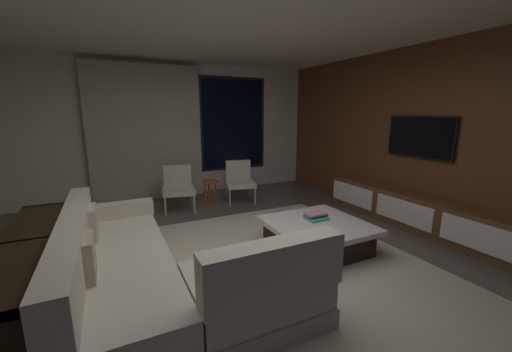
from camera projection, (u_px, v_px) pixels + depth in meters
The scene contains 14 objects.
floor at pixel (248, 272), 3.31m from camera, with size 9.20×9.20×0.00m, color #564C44.
back_wall_with_window at pixel (171, 131), 6.18m from camera, with size 6.60×0.30×2.70m.
media_wall at pixel (441, 138), 4.35m from camera, with size 0.12×7.80×2.70m.
ceiling at pixel (246, 1), 2.75m from camera, with size 8.20×8.20×0.00m, color silver.
area_rug at pixel (280, 269), 3.37m from camera, with size 3.20×3.80×0.01m, color beige.
sectional_couch at pixel (152, 274), 2.72m from camera, with size 1.98×2.50×0.82m.
coffee_table at pixel (317, 236), 3.82m from camera, with size 1.16×1.16×0.36m.
book_stack_on_coffee_table at pixel (316, 216), 3.90m from camera, with size 0.29×0.21×0.09m.
accent_chair_near_window at pixel (239, 179), 5.90m from camera, with size 0.66×0.67×0.78m.
accent_chair_by_curtain at pixel (178, 185), 5.39m from camera, with size 0.62×0.64×0.78m.
side_stool at pixel (210, 185), 5.65m from camera, with size 0.32×0.32×0.46m.
media_console at pixel (416, 212), 4.50m from camera, with size 0.46×3.10×0.52m.
mounted_tv at pixel (420, 137), 4.52m from camera, with size 0.05×1.07×0.62m.
console_table_behind_couch at pixel (29, 278), 2.41m from camera, with size 0.40×2.10×0.74m.
Camera 1 is at (-1.25, -2.75, 1.71)m, focal length 21.25 mm.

